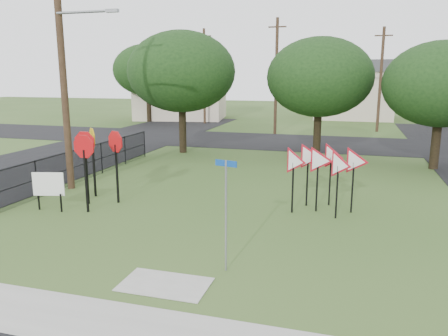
# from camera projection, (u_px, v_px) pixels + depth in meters

# --- Properties ---
(ground) EXTENTS (140.00, 140.00, 0.00)m
(ground) POSITION_uv_depth(u_px,v_px,m) (200.00, 246.00, 12.14)
(ground) COLOR #2F4D1D
(sidewalk) EXTENTS (30.00, 1.60, 0.02)m
(sidewalk) POSITION_uv_depth(u_px,v_px,m) (126.00, 328.00, 8.20)
(sidewalk) COLOR #97968E
(sidewalk) RESTS_ON ground
(street_left) EXTENTS (8.00, 50.00, 0.02)m
(street_left) POSITION_uv_depth(u_px,v_px,m) (59.00, 159.00, 24.81)
(street_left) COLOR black
(street_left) RESTS_ON ground
(street_far) EXTENTS (60.00, 8.00, 0.02)m
(street_far) POSITION_uv_depth(u_px,v_px,m) (293.00, 142.00, 30.93)
(street_far) COLOR black
(street_far) RESTS_ON ground
(curb_pad) EXTENTS (2.00, 1.20, 0.02)m
(curb_pad) POSITION_uv_depth(u_px,v_px,m) (165.00, 285.00, 9.89)
(curb_pad) COLOR #97968E
(curb_pad) RESTS_ON ground
(street_name_sign) EXTENTS (0.55, 0.16, 2.74)m
(street_name_sign) POSITION_uv_depth(u_px,v_px,m) (226.00, 208.00, 10.31)
(street_name_sign) COLOR gray
(street_name_sign) RESTS_ON ground
(stop_sign_cluster) EXTENTS (2.01, 2.21, 2.71)m
(stop_sign_cluster) POSITION_uv_depth(u_px,v_px,m) (95.00, 150.00, 15.79)
(stop_sign_cluster) COLOR black
(stop_sign_cluster) RESTS_ON ground
(yield_sign_cluster) EXTENTS (2.89, 2.09, 2.33)m
(yield_sign_cluster) POSITION_uv_depth(u_px,v_px,m) (324.00, 163.00, 14.96)
(yield_sign_cluster) COLOR black
(yield_sign_cluster) RESTS_ON ground
(info_board) EXTENTS (1.08, 0.30, 1.38)m
(info_board) POSITION_uv_depth(u_px,v_px,m) (48.00, 185.00, 15.13)
(info_board) COLOR black
(info_board) RESTS_ON ground
(utility_pole_main) EXTENTS (3.55, 0.33, 10.00)m
(utility_pole_main) POSITION_uv_depth(u_px,v_px,m) (63.00, 61.00, 17.26)
(utility_pole_main) COLOR #422E1E
(utility_pole_main) RESTS_ON ground
(far_pole_a) EXTENTS (1.40, 0.24, 9.00)m
(far_pole_a) POSITION_uv_depth(u_px,v_px,m) (276.00, 76.00, 34.27)
(far_pole_a) COLOR #422E1E
(far_pole_a) RESTS_ON ground
(far_pole_b) EXTENTS (1.40, 0.24, 8.50)m
(far_pole_b) POSITION_uv_depth(u_px,v_px,m) (381.00, 79.00, 35.90)
(far_pole_b) COLOR #422E1E
(far_pole_b) RESTS_ON ground
(far_pole_c) EXTENTS (1.40, 0.24, 9.00)m
(far_pole_c) POSITION_uv_depth(u_px,v_px,m) (204.00, 76.00, 42.09)
(far_pole_c) COLOR #422E1E
(far_pole_c) RESTS_ON ground
(fence_run) EXTENTS (0.05, 11.55, 1.50)m
(fence_run) POSITION_uv_depth(u_px,v_px,m) (88.00, 162.00, 19.93)
(fence_run) COLOR black
(fence_run) RESTS_ON ground
(house_left) EXTENTS (10.58, 8.88, 7.20)m
(house_left) POSITION_uv_depth(u_px,v_px,m) (181.00, 85.00, 47.14)
(house_left) COLOR beige
(house_left) RESTS_ON ground
(house_mid) EXTENTS (8.40, 8.40, 6.20)m
(house_mid) POSITION_uv_depth(u_px,v_px,m) (354.00, 89.00, 47.97)
(house_mid) COLOR beige
(house_mid) RESTS_ON ground
(tree_near_left) EXTENTS (6.40, 6.40, 7.27)m
(tree_near_left) POSITION_uv_depth(u_px,v_px,m) (182.00, 72.00, 25.92)
(tree_near_left) COLOR black
(tree_near_left) RESTS_ON ground
(tree_near_mid) EXTENTS (6.00, 6.00, 6.80)m
(tree_near_mid) POSITION_uv_depth(u_px,v_px,m) (320.00, 77.00, 24.74)
(tree_near_mid) COLOR black
(tree_near_mid) RESTS_ON ground
(tree_near_right) EXTENTS (5.60, 5.60, 6.33)m
(tree_near_right) POSITION_uv_depth(u_px,v_px,m) (442.00, 84.00, 21.29)
(tree_near_right) COLOR black
(tree_near_right) RESTS_ON ground
(tree_far_left) EXTENTS (6.80, 6.80, 7.73)m
(tree_far_left) POSITION_uv_depth(u_px,v_px,m) (147.00, 70.00, 43.61)
(tree_far_left) COLOR black
(tree_far_left) RESTS_ON ground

